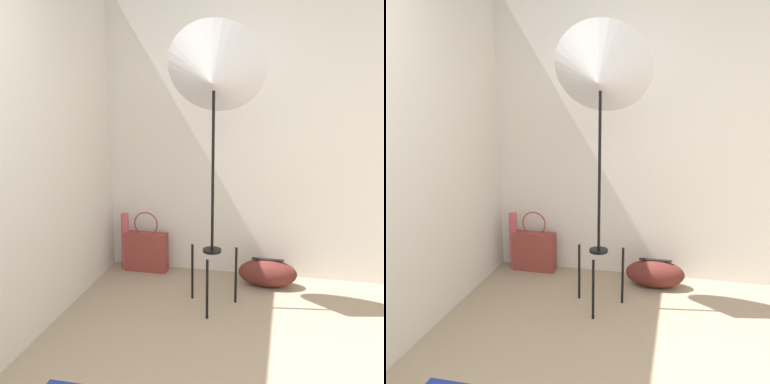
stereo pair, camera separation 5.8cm
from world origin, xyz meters
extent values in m
cube|color=silver|center=(0.00, 2.59, 1.30)|extent=(8.00, 0.05, 2.60)
cube|color=silver|center=(-1.54, 1.00, 1.30)|extent=(0.05, 8.00, 2.60)
cylinder|color=black|center=(-0.43, 1.65, 0.23)|extent=(0.02, 0.02, 0.46)
cylinder|color=black|center=(-0.60, 1.95, 0.23)|extent=(0.02, 0.02, 0.46)
cylinder|color=black|center=(-0.25, 1.95, 0.23)|extent=(0.02, 0.02, 0.46)
cylinder|color=black|center=(-0.43, 1.85, 0.46)|extent=(0.14, 0.14, 0.02)
cylinder|color=black|center=(-0.43, 1.85, 1.11)|extent=(0.02, 0.02, 1.30)
cone|color=silver|center=(-0.43, 1.85, 1.76)|extent=(0.72, 0.56, 0.75)
cube|color=brown|center=(-1.15, 2.44, 0.18)|extent=(0.39, 0.13, 0.37)
torus|color=brown|center=(-1.15, 2.44, 0.45)|extent=(0.23, 0.01, 0.23)
ellipsoid|color=#5B231E|center=(-0.02, 2.31, 0.12)|extent=(0.50, 0.24, 0.24)
cube|color=black|center=(-0.02, 2.31, 0.24)|extent=(0.28, 0.04, 0.01)
cylinder|color=#BC4C56|center=(-1.35, 2.44, 0.27)|extent=(0.07, 0.07, 0.54)
camera|label=1|loc=(0.10, -1.36, 1.65)|focal=42.00mm
camera|label=2|loc=(0.16, -1.35, 1.65)|focal=42.00mm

